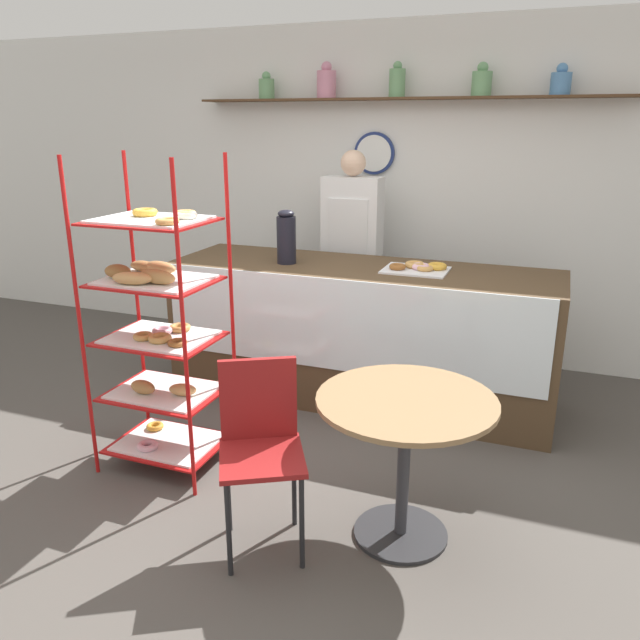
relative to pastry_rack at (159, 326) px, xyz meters
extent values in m
plane|color=#4C4742|center=(0.77, 0.06, -0.85)|extent=(14.00, 14.00, 0.00)
cube|color=white|center=(0.77, 2.42, 0.50)|extent=(10.00, 0.06, 2.70)
cube|color=#4C331E|center=(0.77, 2.27, 1.25)|extent=(3.43, 0.24, 0.02)
cylinder|color=#669966|center=(-0.38, 2.27, 1.34)|extent=(0.13, 0.13, 0.16)
sphere|color=#669966|center=(-0.38, 2.27, 1.44)|extent=(0.07, 0.07, 0.07)
cylinder|color=#CC7F99|center=(0.15, 2.27, 1.37)|extent=(0.15, 0.15, 0.21)
sphere|color=#CC7F99|center=(0.15, 2.27, 1.50)|extent=(0.08, 0.08, 0.08)
cylinder|color=#669966|center=(0.73, 2.27, 1.36)|extent=(0.12, 0.12, 0.21)
sphere|color=#669966|center=(0.73, 2.27, 1.49)|extent=(0.07, 0.07, 0.07)
cylinder|color=#669966|center=(1.37, 2.27, 1.35)|extent=(0.15, 0.15, 0.17)
sphere|color=#669966|center=(1.37, 2.27, 1.46)|extent=(0.08, 0.08, 0.08)
cylinder|color=#4C7FB2|center=(1.92, 2.27, 1.34)|extent=(0.14, 0.14, 0.15)
sphere|color=#4C7FB2|center=(1.92, 2.27, 1.44)|extent=(0.08, 0.08, 0.08)
cylinder|color=navy|center=(0.53, 2.37, 0.83)|extent=(0.34, 0.03, 0.34)
cylinder|color=white|center=(0.53, 2.35, 0.83)|extent=(0.29, 0.00, 0.29)
cube|color=#4C3823|center=(0.77, 1.32, -0.37)|extent=(2.71, 0.80, 0.97)
cube|color=silver|center=(0.77, 0.91, -0.19)|extent=(2.60, 0.01, 0.62)
cylinder|color=#B71414|center=(-0.32, -0.24, 0.04)|extent=(0.02, 0.02, 1.78)
cylinder|color=#B71414|center=(0.33, -0.24, 0.04)|extent=(0.02, 0.02, 1.78)
cylinder|color=#B71414|center=(-0.32, 0.25, 0.04)|extent=(0.02, 0.02, 1.78)
cylinder|color=#B71414|center=(0.33, 0.25, 0.04)|extent=(0.02, 0.02, 1.78)
cube|color=#B71414|center=(0.00, 0.00, -0.73)|extent=(0.62, 0.48, 0.01)
cube|color=white|center=(0.00, 0.00, -0.72)|extent=(0.55, 0.42, 0.01)
torus|color=gold|center=(-0.16, 0.10, -0.70)|extent=(0.10, 0.10, 0.03)
torus|color=#EAB2C1|center=(-0.06, -0.12, -0.70)|extent=(0.12, 0.12, 0.04)
cube|color=#B71414|center=(0.00, 0.00, -0.40)|extent=(0.62, 0.48, 0.01)
cube|color=white|center=(0.00, 0.00, -0.39)|extent=(0.55, 0.42, 0.01)
ellipsoid|color=#B27F47|center=(-0.08, -0.08, -0.35)|extent=(0.16, 0.09, 0.08)
ellipsoid|color=tan|center=(0.14, -0.02, -0.35)|extent=(0.17, 0.11, 0.07)
cube|color=#B71414|center=(0.00, 0.00, -0.08)|extent=(0.62, 0.48, 0.01)
cube|color=white|center=(0.00, 0.00, -0.06)|extent=(0.55, 0.42, 0.01)
torus|color=tan|center=(0.06, -0.07, -0.04)|extent=(0.13, 0.13, 0.04)
torus|color=#EAB2C1|center=(-0.01, 0.05, -0.04)|extent=(0.12, 0.12, 0.03)
torus|color=brown|center=(0.18, -0.09, -0.04)|extent=(0.11, 0.11, 0.03)
torus|color=tan|center=(-0.05, -0.07, -0.04)|extent=(0.11, 0.11, 0.03)
torus|color=tan|center=(0.05, 0.12, -0.04)|extent=(0.12, 0.12, 0.03)
cube|color=#B71414|center=(0.00, 0.00, 0.25)|extent=(0.62, 0.48, 0.01)
cube|color=white|center=(0.00, 0.00, 0.27)|extent=(0.55, 0.42, 0.01)
ellipsoid|color=tan|center=(-0.03, -0.14, 0.30)|extent=(0.23, 0.14, 0.07)
ellipsoid|color=olive|center=(-0.19, -0.06, 0.31)|extent=(0.16, 0.11, 0.08)
ellipsoid|color=#B27F47|center=(-0.16, 0.13, 0.30)|extent=(0.19, 0.10, 0.06)
ellipsoid|color=tan|center=(-0.04, 0.12, 0.31)|extent=(0.24, 0.12, 0.07)
ellipsoid|color=#B27F47|center=(0.08, -0.09, 0.31)|extent=(0.24, 0.10, 0.08)
cube|color=#B71414|center=(0.00, 0.00, 0.58)|extent=(0.62, 0.48, 0.01)
cube|color=white|center=(0.00, 0.00, 0.59)|extent=(0.55, 0.42, 0.01)
torus|color=tan|center=(0.15, 0.11, 0.62)|extent=(0.11, 0.11, 0.03)
torus|color=gold|center=(-0.07, 0.06, 0.62)|extent=(0.13, 0.13, 0.04)
torus|color=tan|center=(0.21, -0.14, 0.62)|extent=(0.12, 0.12, 0.03)
torus|color=tan|center=(0.16, 0.08, 0.62)|extent=(0.11, 0.11, 0.04)
torus|color=silver|center=(0.19, 0.06, 0.62)|extent=(0.11, 0.11, 0.03)
cube|color=#282833|center=(0.49, 1.96, -0.39)|extent=(0.28, 0.19, 0.92)
cube|color=silver|center=(0.49, 1.96, 0.37)|extent=(0.46, 0.22, 0.61)
cube|color=silver|center=(0.49, 1.85, 0.26)|extent=(0.32, 0.01, 0.51)
sphere|color=beige|center=(0.49, 1.96, 0.78)|extent=(0.20, 0.20, 0.20)
cylinder|color=#262628|center=(1.45, -0.18, -0.84)|extent=(0.46, 0.46, 0.02)
cylinder|color=#333338|center=(1.45, -0.18, -0.49)|extent=(0.06, 0.06, 0.69)
cylinder|color=olive|center=(1.45, -0.18, -0.13)|extent=(0.83, 0.83, 0.02)
cylinder|color=black|center=(0.81, -0.73, -0.62)|extent=(0.02, 0.02, 0.47)
cylinder|color=black|center=(1.09, -0.57, -0.62)|extent=(0.02, 0.02, 0.47)
cylinder|color=black|center=(0.65, -0.45, -0.62)|extent=(0.02, 0.02, 0.47)
cylinder|color=black|center=(0.94, -0.29, -0.62)|extent=(0.02, 0.02, 0.47)
cube|color=maroon|center=(0.87, -0.51, -0.37)|extent=(0.52, 0.52, 0.03)
cube|color=maroon|center=(0.79, -0.36, -0.15)|extent=(0.33, 0.20, 0.40)
cylinder|color=black|center=(0.24, 1.23, 0.29)|extent=(0.14, 0.14, 0.33)
ellipsoid|color=black|center=(0.24, 1.23, 0.47)|extent=(0.12, 0.12, 0.05)
cube|color=silver|center=(1.15, 1.32, 0.13)|extent=(0.43, 0.34, 0.01)
torus|color=tan|center=(1.13, 1.37, 0.15)|extent=(0.13, 0.13, 0.04)
torus|color=#EAB2C1|center=(1.18, 1.34, 0.15)|extent=(0.12, 0.12, 0.04)
torus|color=tan|center=(1.21, 1.31, 0.15)|extent=(0.11, 0.11, 0.03)
torus|color=brown|center=(1.03, 1.28, 0.15)|extent=(0.11, 0.11, 0.04)
torus|color=gold|center=(1.28, 1.38, 0.15)|extent=(0.13, 0.13, 0.04)
camera|label=1|loc=(2.02, -2.75, 1.09)|focal=35.00mm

